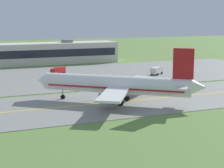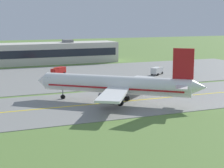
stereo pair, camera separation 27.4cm
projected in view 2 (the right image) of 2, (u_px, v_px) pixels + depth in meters
The scene contains 9 objects.
ground_plane at pixel (111, 103), 87.46m from camera, with size 500.00×500.00×0.00m, color olive.
taxiway_strip at pixel (111, 103), 87.45m from camera, with size 240.00×28.00×0.10m, color gray.
apron_pad at pixel (91, 75), 129.42m from camera, with size 140.00×52.00×0.10m, color gray.
taxiway_centreline at pixel (111, 102), 87.44m from camera, with size 220.00×0.60×0.01m, color yellow.
airplane_lead at pixel (118, 85), 86.72m from camera, with size 32.76×29.59×12.70m.
service_truck_fuel at pixel (157, 70), 129.32m from camera, with size 6.02×5.26×2.60m.
service_truck_catering at pixel (59, 71), 128.84m from camera, with size 5.95×5.37×2.60m.
service_truck_pushback at pixel (186, 67), 137.86m from camera, with size 2.70×6.14×2.65m.
terminal_building at pixel (36, 54), 159.34m from camera, with size 68.73×13.30×9.75m.
Camera 2 is at (-32.87, -78.86, 19.19)m, focal length 62.04 mm.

